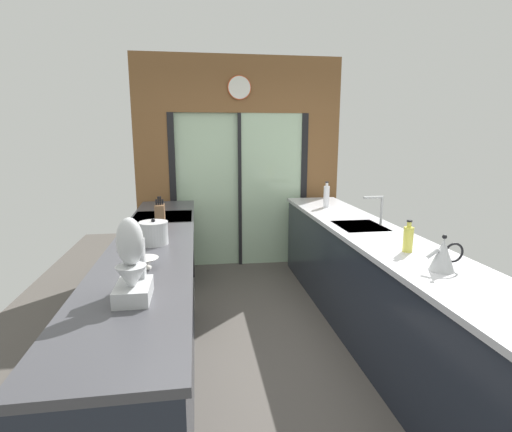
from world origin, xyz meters
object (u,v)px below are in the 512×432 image
at_px(oven_range, 165,260).
at_px(mixing_bowl_near, 145,263).
at_px(mixing_bowl_far, 158,230).
at_px(stand_mixer, 132,268).
at_px(knife_block, 160,216).
at_px(soap_bottle_far, 326,196).
at_px(stock_pot, 154,233).
at_px(kettle, 443,255).
at_px(soap_bottle_near, 408,239).

distance_m(oven_range, mixing_bowl_near, 1.69).
height_order(mixing_bowl_far, stand_mixer, stand_mixer).
relative_size(knife_block, soap_bottle_far, 0.95).
height_order(stock_pot, kettle, kettle).
bearing_deg(kettle, soap_bottle_near, 90.38).
xyz_separation_m(mixing_bowl_near, knife_block, (-0.00, 1.12, 0.07)).
bearing_deg(mixing_bowl_far, mixing_bowl_near, -90.00).
height_order(knife_block, stand_mixer, stand_mixer).
relative_size(mixing_bowl_far, soap_bottle_far, 0.53).
height_order(stand_mixer, kettle, stand_mixer).
xyz_separation_m(stand_mixer, stock_pot, (-0.00, 1.03, -0.07)).
bearing_deg(knife_block, soap_bottle_far, 22.65).
bearing_deg(mixing_bowl_far, soap_bottle_far, 29.74).
bearing_deg(kettle, stock_pot, 154.04).
relative_size(mixing_bowl_near, stand_mixer, 0.39).
height_order(stand_mixer, soap_bottle_near, stand_mixer).
height_order(mixing_bowl_near, soap_bottle_far, soap_bottle_far).
relative_size(stand_mixer, stock_pot, 1.96).
bearing_deg(knife_block, stock_pot, -90.00).
xyz_separation_m(stand_mixer, soap_bottle_far, (1.78, 2.34, -0.03)).
bearing_deg(stock_pot, mixing_bowl_far, 90.00).
xyz_separation_m(knife_block, soap_bottle_near, (1.78, -1.04, -0.01)).
bearing_deg(oven_range, knife_block, -87.84).
bearing_deg(mixing_bowl_near, stock_pot, 90.00).
bearing_deg(mixing_bowl_near, stand_mixer, -90.00).
bearing_deg(knife_block, soap_bottle_near, -30.21).
distance_m(knife_block, soap_bottle_far, 1.93).
bearing_deg(soap_bottle_far, stand_mixer, -127.28).
height_order(kettle, soap_bottle_far, soap_bottle_far).
bearing_deg(soap_bottle_far, oven_range, -171.98).
xyz_separation_m(mixing_bowl_far, soap_bottle_far, (1.78, 1.02, 0.08)).
height_order(knife_block, kettle, knife_block).
bearing_deg(soap_bottle_near, stock_pot, 165.26).
bearing_deg(stand_mixer, mixing_bowl_far, 90.00).
bearing_deg(soap_bottle_far, knife_block, -157.35).
relative_size(soap_bottle_near, soap_bottle_far, 0.79).
xyz_separation_m(knife_block, stock_pot, (0.00, -0.57, -0.02)).
bearing_deg(mixing_bowl_far, stand_mixer, -90.00).
relative_size(kettle, soap_bottle_far, 0.83).
bearing_deg(mixing_bowl_near, mixing_bowl_far, 90.00).
height_order(oven_range, knife_block, knife_block).
bearing_deg(oven_range, stand_mixer, -89.49).
xyz_separation_m(stand_mixer, soap_bottle_near, (1.78, 0.56, -0.07)).
height_order(mixing_bowl_near, knife_block, knife_block).
relative_size(mixing_bowl_far, stock_pot, 0.72).
bearing_deg(knife_block, mixing_bowl_near, -90.00).
xyz_separation_m(oven_range, soap_bottle_near, (1.80, -1.53, 0.56)).
distance_m(soap_bottle_near, soap_bottle_far, 1.78).
relative_size(mixing_bowl_near, knife_block, 0.59).
height_order(oven_range, stock_pot, stock_pot).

